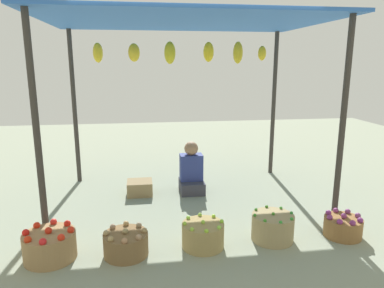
{
  "coord_description": "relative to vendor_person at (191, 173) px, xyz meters",
  "views": [
    {
      "loc": [
        -0.62,
        -4.81,
        1.92
      ],
      "look_at": [
        0.0,
        -0.56,
        0.95
      ],
      "focal_mm": 33.16,
      "sensor_mm": 36.0,
      "label": 1
    }
  ],
  "objects": [
    {
      "name": "basket_potatoes",
      "position": [
        -0.93,
        -1.75,
        -0.17
      ],
      "size": [
        0.46,
        0.46,
        0.29
      ],
      "color": "brown",
      "rests_on": "ground"
    },
    {
      "name": "wooden_crate_near_vendor",
      "position": [
        -0.79,
        -0.02,
        -0.19
      ],
      "size": [
        0.37,
        0.34,
        0.21
      ],
      "primitive_type": "cube",
      "color": "olive",
      "rests_on": "ground"
    },
    {
      "name": "basket_red_tomatoes",
      "position": [
        -1.69,
        -1.72,
        -0.15
      ],
      "size": [
        0.51,
        0.51,
        0.34
      ],
      "color": "#98754A",
      "rests_on": "ground"
    },
    {
      "name": "ground_plane",
      "position": [
        -0.12,
        -0.33,
        -0.3
      ],
      "size": [
        14.0,
        14.0,
        0.0
      ],
      "primitive_type": "plane",
      "color": "gray"
    },
    {
      "name": "market_stall_structure",
      "position": [
        -0.13,
        -0.31,
        2.01
      ],
      "size": [
        3.65,
        2.47,
        2.49
      ],
      "color": "#38332D",
      "rests_on": "ground"
    },
    {
      "name": "basket_limes",
      "position": [
        -0.12,
        -1.7,
        -0.16
      ],
      "size": [
        0.45,
        0.45,
        0.3
      ],
      "color": "#9B854F",
      "rests_on": "ground"
    },
    {
      "name": "basket_purple_onions",
      "position": [
        1.5,
        -1.69,
        -0.18
      ],
      "size": [
        0.42,
        0.42,
        0.28
      ],
      "color": "brown",
      "rests_on": "ground"
    },
    {
      "name": "vendor_person",
      "position": [
        0.0,
        0.0,
        0.0
      ],
      "size": [
        0.36,
        0.44,
        0.78
      ],
      "color": "#373743",
      "rests_on": "ground"
    },
    {
      "name": "basket_green_chilies",
      "position": [
        0.68,
        -1.66,
        -0.15
      ],
      "size": [
        0.47,
        0.47,
        0.33
      ],
      "color": "#9B885C",
      "rests_on": "ground"
    }
  ]
}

